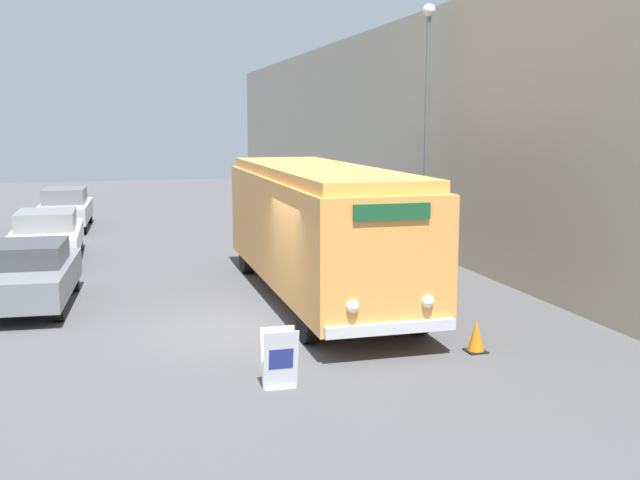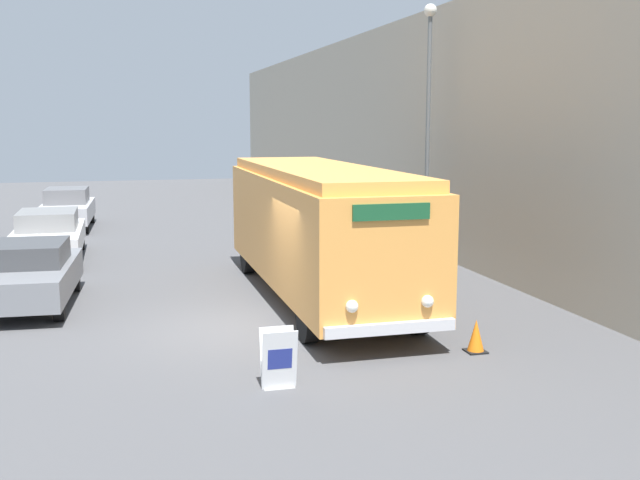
% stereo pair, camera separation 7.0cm
% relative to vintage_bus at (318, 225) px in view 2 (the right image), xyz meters
% --- Properties ---
extents(ground_plane, '(80.00, 80.00, 0.00)m').
position_rel_vintage_bus_xyz_m(ground_plane, '(-2.12, -2.14, -1.74)').
color(ground_plane, '#4C4C4F').
extents(building_wall_right, '(0.30, 60.00, 7.52)m').
position_rel_vintage_bus_xyz_m(building_wall_right, '(5.13, 7.86, 2.02)').
color(building_wall_right, '#B2A893').
rests_on(building_wall_right, ground_plane).
extents(vintage_bus, '(2.51, 9.71, 3.09)m').
position_rel_vintage_bus_xyz_m(vintage_bus, '(0.00, 0.00, 0.00)').
color(vintage_bus, black).
rests_on(vintage_bus, ground_plane).
extents(sign_board, '(0.55, 0.36, 0.95)m').
position_rel_vintage_bus_xyz_m(sign_board, '(-2.14, -5.63, -1.29)').
color(sign_board, gray).
rests_on(sign_board, ground_plane).
extents(streetlamp, '(0.36, 0.36, 7.37)m').
position_rel_vintage_bus_xyz_m(streetlamp, '(4.20, 3.53, 2.94)').
color(streetlamp, '#595E60').
rests_on(streetlamp, ground_plane).
extents(parked_car_near, '(2.21, 4.34, 1.44)m').
position_rel_vintage_bus_xyz_m(parked_car_near, '(-6.49, 0.94, -1.01)').
color(parked_car_near, black).
rests_on(parked_car_near, ground_plane).
extents(parked_car_mid, '(1.95, 4.78, 1.48)m').
position_rel_vintage_bus_xyz_m(parked_car_mid, '(-6.53, 6.82, -0.97)').
color(parked_car_mid, black).
rests_on(parked_car_mid, ground_plane).
extents(parked_car_far, '(1.97, 4.52, 1.56)m').
position_rel_vintage_bus_xyz_m(parked_car_far, '(-6.40, 13.77, -0.95)').
color(parked_car_far, black).
rests_on(parked_car_far, ground_plane).
extents(traffic_cone, '(0.36, 0.36, 0.60)m').
position_rel_vintage_bus_xyz_m(traffic_cone, '(1.67, -4.76, -1.45)').
color(traffic_cone, black).
rests_on(traffic_cone, ground_plane).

